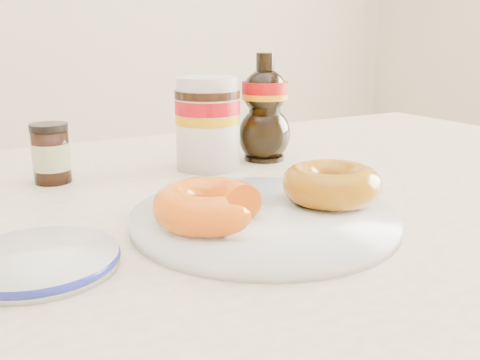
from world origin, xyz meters
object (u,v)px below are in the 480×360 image
donut_whole (331,184)px  nutella_jar (208,120)px  dining_table (241,270)px  dark_jar (51,154)px  blue_rim_saucer (39,260)px  plate (264,218)px  syrup_bottle (265,107)px  donut_bitten (208,205)px

donut_whole → nutella_jar: size_ratio=0.82×
dining_table → dark_jar: (-0.17, 0.20, 0.12)m
blue_rim_saucer → dining_table: bearing=17.0°
plate → donut_whole: 0.09m
syrup_bottle → dark_jar: bearing=175.5°
syrup_bottle → blue_rim_saucer: (-0.37, -0.25, -0.07)m
donut_bitten → dark_jar: dark_jar is taller
donut_whole → syrup_bottle: bearing=74.1°
dark_jar → blue_rim_saucer: size_ratio=0.58×
nutella_jar → syrup_bottle: syrup_bottle is taller
dark_jar → syrup_bottle: bearing=-4.5°
nutella_jar → dark_jar: (-0.21, 0.03, -0.03)m
nutella_jar → donut_whole: bearing=-83.7°
nutella_jar → syrup_bottle: size_ratio=0.81×
donut_whole → syrup_bottle: 0.27m
donut_bitten → syrup_bottle: bearing=60.7°
syrup_bottle → nutella_jar: bearing=-177.0°
dining_table → plate: size_ratio=5.16×
donut_bitten → dark_jar: size_ratio=1.36×
plate → donut_whole: size_ratio=2.55×
donut_bitten → blue_rim_saucer: size_ratio=0.79×
dining_table → blue_rim_saucer: blue_rim_saucer is taller
dark_jar → donut_whole: bearing=-49.1°
plate → dark_jar: (-0.16, 0.27, 0.03)m
donut_bitten → plate: bearing=15.6°
donut_bitten → blue_rim_saucer: donut_bitten is taller
syrup_bottle → dark_jar: size_ratio=2.08×
dining_table → plate: 0.12m
plate → blue_rim_saucer: (-0.22, 0.00, 0.00)m
donut_bitten → nutella_jar: bearing=75.7°
donut_whole → dark_jar: 0.36m
blue_rim_saucer → syrup_bottle: bearing=33.4°
plate → syrup_bottle: 0.30m
dining_table → nutella_jar: (0.04, 0.17, 0.15)m
donut_bitten → donut_whole: size_ratio=0.99×
dining_table → donut_bitten: size_ratio=13.26×
donut_whole → blue_rim_saucer: 0.30m
dining_table → donut_whole: (0.07, -0.08, 0.12)m
dining_table → dark_jar: size_ratio=18.09×
plate → syrup_bottle: size_ratio=1.69×
donut_whole → syrup_bottle: size_ratio=0.66×
donut_bitten → nutella_jar: nutella_jar is taller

